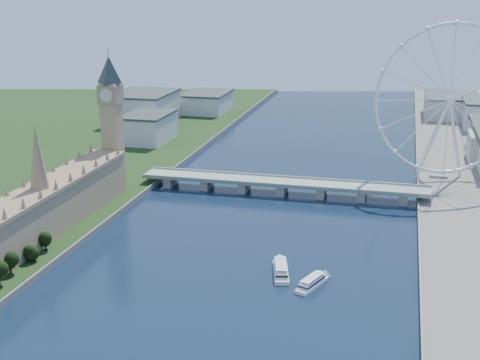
% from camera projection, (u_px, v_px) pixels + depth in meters
% --- Properties ---
extents(parliament_range, '(24.00, 200.00, 70.00)m').
position_uv_depth(parliament_range, '(42.00, 211.00, 414.20)').
color(parliament_range, tan).
rests_on(parliament_range, ground).
extents(big_ben, '(20.02, 20.02, 110.00)m').
position_uv_depth(big_ben, '(111.00, 105.00, 501.29)').
color(big_ben, tan).
rests_on(big_ben, ground).
extents(westminster_bridge, '(220.00, 22.00, 9.50)m').
position_uv_depth(westminster_bridge, '(283.00, 185.00, 509.11)').
color(westminster_bridge, gray).
rests_on(westminster_bridge, ground).
extents(london_eye, '(113.60, 39.12, 124.30)m').
position_uv_depth(london_eye, '(450.00, 100.00, 515.63)').
color(london_eye, silver).
rests_on(london_eye, ground).
extents(city_skyline, '(505.00, 280.00, 32.00)m').
position_uv_depth(city_skyline, '(360.00, 113.00, 739.44)').
color(city_skyline, beige).
rests_on(city_skyline, ground).
extents(tour_boat_near, '(15.30, 32.97, 7.08)m').
position_uv_depth(tour_boat_near, '(281.00, 274.00, 367.74)').
color(tour_boat_near, silver).
rests_on(tour_boat_near, ground).
extents(tour_boat_far, '(16.68, 28.55, 6.14)m').
position_uv_depth(tour_boat_far, '(312.00, 287.00, 352.70)').
color(tour_boat_far, white).
rests_on(tour_boat_far, ground).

